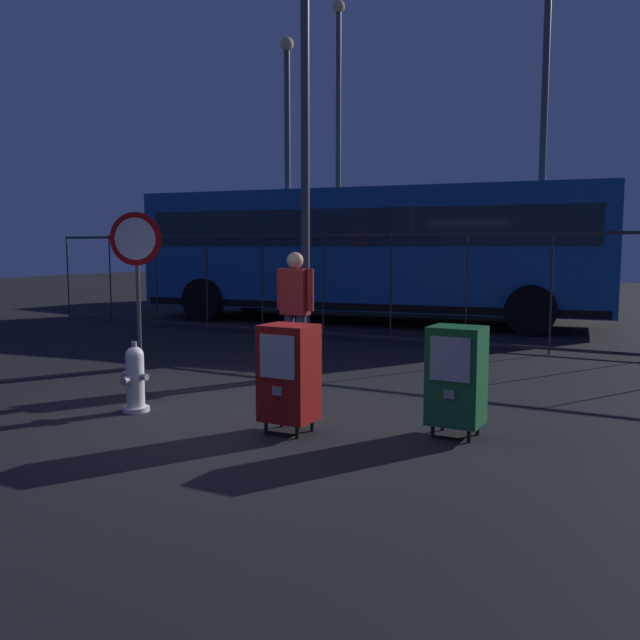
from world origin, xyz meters
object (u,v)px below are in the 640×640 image
at_px(fire_hydrant, 135,379).
at_px(newspaper_box_primary, 456,375).
at_px(newspaper_box_secondary, 289,373).
at_px(street_light_near_right, 305,40).
at_px(street_light_far_left, 338,137).
at_px(bus_far, 392,248).
at_px(street_light_far_right, 545,100).
at_px(stop_sign, 136,256).
at_px(street_light_near_left, 287,157).
at_px(bus_near, 369,248).
at_px(pedestrian, 295,307).

distance_m(fire_hydrant, newspaper_box_primary, 3.35).
distance_m(newspaper_box_secondary, street_light_near_right, 6.43).
relative_size(fire_hydrant, street_light_far_left, 0.09).
distance_m(bus_far, street_light_far_right, 7.36).
distance_m(stop_sign, street_light_near_left, 7.17).
bearing_deg(street_light_far_right, stop_sign, -120.13).
distance_m(stop_sign, bus_near, 7.03).
bearing_deg(bus_far, street_light_near_right, -68.56).
xyz_separation_m(fire_hydrant, street_light_far_left, (-3.22, 11.01, 4.27)).
bearing_deg(bus_near, fire_hydrant, -88.88).
relative_size(pedestrian, street_light_near_left, 0.25).
relative_size(bus_near, street_light_far_right, 1.30).
distance_m(bus_near, street_light_far_right, 4.80).
height_order(fire_hydrant, newspaper_box_primary, newspaper_box_primary).
xyz_separation_m(fire_hydrant, bus_near, (-1.40, 9.04, 1.36)).
relative_size(newspaper_box_primary, street_light_near_right, 0.12).
relative_size(newspaper_box_secondary, bus_far, 0.10).
bearing_deg(street_light_near_right, bus_far, 104.23).
bearing_deg(fire_hydrant, street_light_near_left, 111.24).
height_order(fire_hydrant, street_light_far_left, street_light_far_left).
distance_m(newspaper_box_primary, street_light_near_left, 10.87).
distance_m(newspaper_box_primary, stop_sign, 5.39).
relative_size(street_light_near_left, street_light_near_right, 0.75).
xyz_separation_m(newspaper_box_primary, stop_sign, (-5.13, 1.32, 1.03)).
distance_m(newspaper_box_secondary, street_light_near_left, 10.57).
distance_m(street_light_near_right, street_light_far_left, 7.36).
height_order(bus_near, street_light_near_right, street_light_near_right).
relative_size(fire_hydrant, bus_far, 0.07).
bearing_deg(newspaper_box_secondary, street_light_far_right, 86.91).
bearing_deg(stop_sign, newspaper_box_secondary, -27.60).
distance_m(stop_sign, street_light_near_right, 4.29).
xyz_separation_m(fire_hydrant, stop_sign, (-1.86, 2.02, 1.25)).
height_order(newspaper_box_primary, newspaper_box_secondary, same).
xyz_separation_m(newspaper_box_secondary, bus_near, (-3.25, 8.96, 1.14)).
distance_m(pedestrian, street_light_far_right, 8.05).
relative_size(newspaper_box_primary, newspaper_box_secondary, 1.00).
height_order(stop_sign, bus_far, bus_far).
bearing_deg(pedestrian, stop_sign, -171.37).
height_order(street_light_near_right, street_light_far_left, street_light_near_right).
relative_size(pedestrian, street_light_far_left, 0.21).
height_order(pedestrian, street_light_far_left, street_light_far_left).
distance_m(newspaper_box_secondary, street_light_far_right, 10.09).
bearing_deg(pedestrian, street_light_near_right, 116.03).
distance_m(fire_hydrant, street_light_far_right, 10.51).
distance_m(pedestrian, bus_far, 11.78).
height_order(bus_near, street_light_far_left, street_light_far_left).
xyz_separation_m(newspaper_box_secondary, pedestrian, (-1.30, 2.31, 0.38)).
bearing_deg(newspaper_box_primary, bus_near, 119.20).
xyz_separation_m(newspaper_box_secondary, street_light_far_left, (-5.07, 10.94, 4.05)).
xyz_separation_m(pedestrian, street_light_near_right, (-0.91, 1.86, 3.99)).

